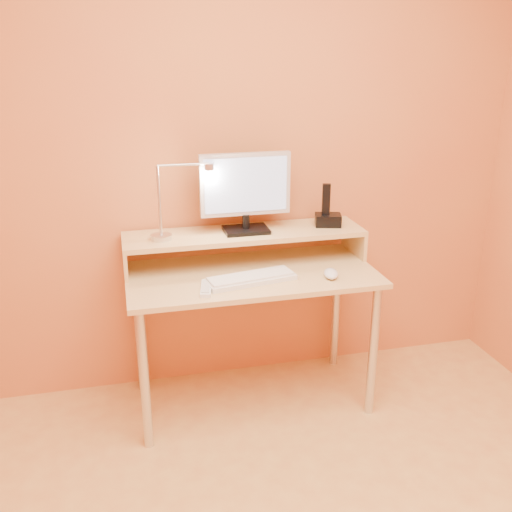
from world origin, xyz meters
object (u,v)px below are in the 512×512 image
object	(u,v)px
monitor_panel	(245,184)
remote_control	(206,288)
keyboard	(251,279)
mouse	(331,274)
lamp_base	(161,237)
phone_dock	(328,220)

from	to	relation	value
monitor_panel	remote_control	xyz separation A→B (m)	(-0.26, -0.33, -0.39)
keyboard	mouse	size ratio (longest dim) A/B	3.61
keyboard	lamp_base	bearing A→B (deg)	138.16
monitor_panel	mouse	world-z (taller)	monitor_panel
monitor_panel	mouse	xyz separation A→B (m)	(0.34, -0.32, -0.38)
monitor_panel	phone_dock	distance (m)	0.48
mouse	phone_dock	bearing A→B (deg)	88.73
keyboard	remote_control	distance (m)	0.22
monitor_panel	phone_dock	world-z (taller)	monitor_panel
monitor_panel	keyboard	size ratio (longest dim) A/B	1.06
mouse	remote_control	size ratio (longest dim) A/B	0.67
lamp_base	mouse	distance (m)	0.83
monitor_panel	remote_control	size ratio (longest dim) A/B	2.59
lamp_base	remote_control	xyz separation A→B (m)	(0.17, -0.29, -0.16)
phone_dock	remote_control	xyz separation A→B (m)	(-0.69, -0.32, -0.18)
phone_dock	keyboard	bearing A→B (deg)	-135.50
lamp_base	mouse	bearing A→B (deg)	-19.84
lamp_base	mouse	world-z (taller)	lamp_base
lamp_base	phone_dock	world-z (taller)	phone_dock
monitor_panel	keyboard	bearing A→B (deg)	-98.34
phone_dock	remote_control	bearing A→B (deg)	-140.08
phone_dock	mouse	size ratio (longest dim) A/B	1.12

